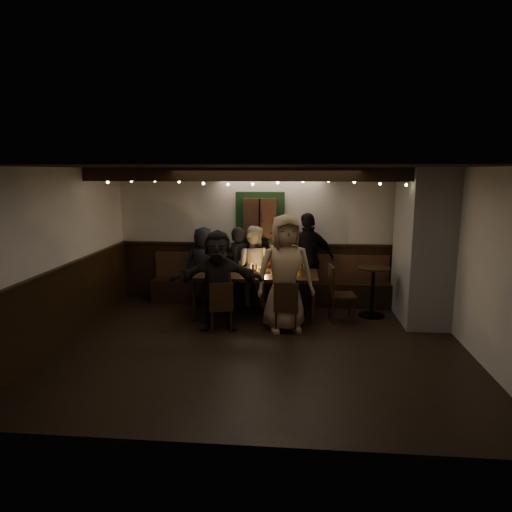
# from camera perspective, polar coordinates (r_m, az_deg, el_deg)

# --- Properties ---
(room) EXTENTS (6.02, 5.01, 2.62)m
(room) POSITION_cam_1_polar(r_m,az_deg,el_deg) (7.94, 9.04, -0.22)
(room) COLOR black
(room) RESTS_ON ground
(dining_table) EXTENTS (2.19, 0.94, 0.95)m
(dining_table) POSITION_cam_1_polar(r_m,az_deg,el_deg) (8.01, -0.14, -2.62)
(dining_table) COLOR black
(dining_table) RESTS_ON ground
(chair_near_left) EXTENTS (0.46, 0.46, 0.83)m
(chair_near_left) POSITION_cam_1_polar(r_m,az_deg,el_deg) (7.30, -4.41, -5.98)
(chair_near_left) COLOR black
(chair_near_left) RESTS_ON ground
(chair_near_right) EXTENTS (0.41, 0.41, 0.85)m
(chair_near_right) POSITION_cam_1_polar(r_m,az_deg,el_deg) (7.22, 3.82, -6.07)
(chair_near_right) COLOR black
(chair_near_right) RESTS_ON ground
(chair_end) EXTENTS (0.48, 0.48, 0.97)m
(chair_end) POSITION_cam_1_polar(r_m,az_deg,el_deg) (7.93, 10.07, -4.18)
(chair_end) COLOR black
(chair_end) RESTS_ON ground
(high_top) EXTENTS (0.56, 0.56, 0.89)m
(high_top) POSITION_cam_1_polar(r_m,az_deg,el_deg) (8.30, 14.40, -3.55)
(high_top) COLOR black
(high_top) RESTS_ON ground
(person_a) EXTENTS (0.81, 0.60, 1.50)m
(person_a) POSITION_cam_1_polar(r_m,az_deg,el_deg) (8.84, -6.54, -1.20)
(person_a) COLOR black
(person_a) RESTS_ON ground
(person_b) EXTENTS (0.62, 0.47, 1.52)m
(person_b) POSITION_cam_1_polar(r_m,az_deg,el_deg) (8.66, -2.25, -1.32)
(person_b) COLOR black
(person_b) RESTS_ON ground
(person_c) EXTENTS (0.86, 0.74, 1.54)m
(person_c) POSITION_cam_1_polar(r_m,az_deg,el_deg) (8.62, -0.36, -1.29)
(person_c) COLOR #C2B39A
(person_c) RESTS_ON ground
(person_d) EXTENTS (1.11, 0.74, 1.60)m
(person_d) POSITION_cam_1_polar(r_m,az_deg,el_deg) (8.67, 3.67, -1.04)
(person_d) COLOR #420F12
(person_d) RESTS_ON ground
(person_e) EXTENTS (1.13, 0.81, 1.78)m
(person_e) POSITION_cam_1_polar(r_m,az_deg,el_deg) (8.69, 6.54, -0.46)
(person_e) COLOR black
(person_e) RESTS_ON ground
(person_f) EXTENTS (1.55, 0.65, 1.62)m
(person_f) POSITION_cam_1_polar(r_m,az_deg,el_deg) (7.36, -4.77, -3.06)
(person_f) COLOR black
(person_f) RESTS_ON ground
(person_g) EXTENTS (1.04, 0.81, 1.88)m
(person_g) POSITION_cam_1_polar(r_m,az_deg,el_deg) (7.28, 3.65, -2.17)
(person_g) COLOR #A3815A
(person_g) RESTS_ON ground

